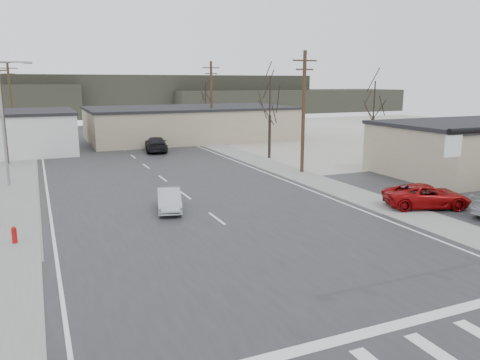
{
  "coord_description": "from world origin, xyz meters",
  "views": [
    {
      "loc": [
        -8.85,
        -15.52,
        7.53
      ],
      "look_at": [
        0.51,
        5.92,
        2.6
      ],
      "focal_mm": 35.0,
      "sensor_mm": 36.0,
      "label": 1
    }
  ],
  "objects_px": {
    "car_far_a": "(156,144)",
    "car_far_b": "(51,126)",
    "car_parked_red": "(427,196)",
    "fire_hydrant": "(14,235)",
    "sedan_crossing": "(169,200)"
  },
  "relations": [
    {
      "from": "fire_hydrant",
      "to": "car_parked_red",
      "type": "height_order",
      "value": "car_parked_red"
    },
    {
      "from": "sedan_crossing",
      "to": "car_far_b",
      "type": "height_order",
      "value": "sedan_crossing"
    },
    {
      "from": "car_far_a",
      "to": "car_far_b",
      "type": "relative_size",
      "value": 1.55
    },
    {
      "from": "car_far_a",
      "to": "car_parked_red",
      "type": "bearing_deg",
      "value": 118.09
    },
    {
      "from": "car_far_a",
      "to": "car_far_b",
      "type": "bearing_deg",
      "value": -62.25
    },
    {
      "from": "sedan_crossing",
      "to": "car_parked_red",
      "type": "height_order",
      "value": "car_parked_red"
    },
    {
      "from": "car_far_b",
      "to": "car_parked_red",
      "type": "relative_size",
      "value": 0.7
    },
    {
      "from": "fire_hydrant",
      "to": "car_far_a",
      "type": "distance_m",
      "value": 29.67
    },
    {
      "from": "car_far_b",
      "to": "car_parked_red",
      "type": "bearing_deg",
      "value": -59.39
    },
    {
      "from": "car_parked_red",
      "to": "car_far_a",
      "type": "bearing_deg",
      "value": 38.74
    },
    {
      "from": "car_far_b",
      "to": "car_parked_red",
      "type": "height_order",
      "value": "car_parked_red"
    },
    {
      "from": "car_far_a",
      "to": "car_far_b",
      "type": "xyz_separation_m",
      "value": [
        -9.64,
        30.44,
        -0.19
      ]
    },
    {
      "from": "fire_hydrant",
      "to": "car_parked_red",
      "type": "bearing_deg",
      "value": -7.15
    },
    {
      "from": "fire_hydrant",
      "to": "car_far_b",
      "type": "relative_size",
      "value": 0.24
    },
    {
      "from": "sedan_crossing",
      "to": "car_far_a",
      "type": "distance_m",
      "value": 24.34
    }
  ]
}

